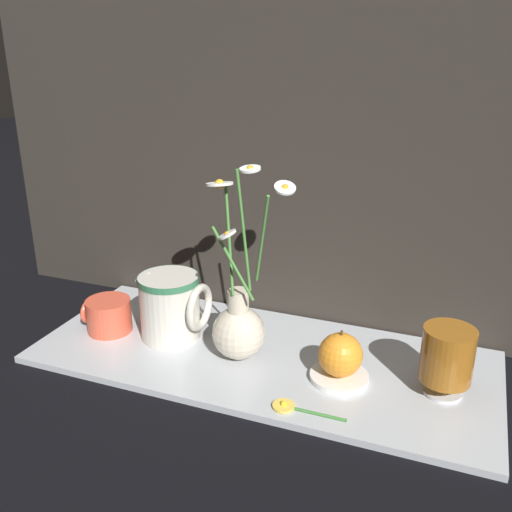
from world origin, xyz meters
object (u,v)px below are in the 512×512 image
orange_fruit (340,355)px  yellow_mug (108,315)px  vase_with_flowers (239,325)px  ceramic_pitcher (172,303)px  tea_glass (447,356)px

orange_fruit → yellow_mug: bearing=179.2°
vase_with_flowers → ceramic_pitcher: (-0.15, 0.03, 0.01)m
yellow_mug → orange_fruit: 0.46m
yellow_mug → ceramic_pitcher: bearing=11.5°
tea_glass → orange_fruit: bearing=-173.0°
ceramic_pitcher → orange_fruit: 0.34m
vase_with_flowers → yellow_mug: bearing=-179.8°
yellow_mug → orange_fruit: bearing=-0.8°
vase_with_flowers → orange_fruit: (0.19, -0.01, -0.02)m
vase_with_flowers → yellow_mug: vase_with_flowers is taller
ceramic_pitcher → tea_glass: 0.50m
ceramic_pitcher → tea_glass: size_ratio=1.19×
tea_glass → orange_fruit: 0.17m
yellow_mug → ceramic_pitcher: 0.14m
vase_with_flowers → tea_glass: vase_with_flowers is taller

